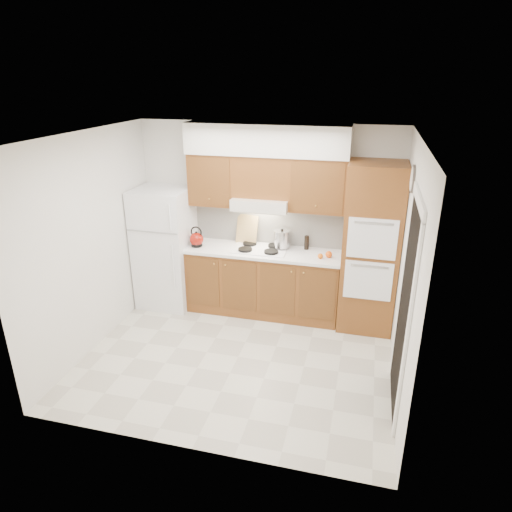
{
  "coord_description": "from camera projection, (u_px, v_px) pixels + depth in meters",
  "views": [
    {
      "loc": [
        1.35,
        -4.46,
        3.18
      ],
      "look_at": [
        0.11,
        0.45,
        1.15
      ],
      "focal_mm": 32.0,
      "sensor_mm": 36.0,
      "label": 1
    }
  ],
  "objects": [
    {
      "name": "upper_cab_over_hood",
      "position": [
        263.0,
        176.0,
        6.0
      ],
      "size": [
        0.75,
        0.33,
        0.55
      ],
      "primitive_type": "cube",
      "color": "brown",
      "rests_on": "range_hood"
    },
    {
      "name": "condiment_a",
      "position": [
        286.0,
        240.0,
        6.35
      ],
      "size": [
        0.06,
        0.06,
        0.18
      ],
      "primitive_type": "cylinder",
      "rotation": [
        0.0,
        0.0,
        -0.3
      ],
      "color": "black",
      "rests_on": "countertop"
    },
    {
      "name": "kettle",
      "position": [
        197.0,
        239.0,
        6.31
      ],
      "size": [
        0.25,
        0.25,
        0.19
      ],
      "primitive_type": "sphere",
      "rotation": [
        0.0,
        0.0,
        -0.41
      ],
      "color": "maroon",
      "rests_on": "countertop"
    },
    {
      "name": "orange_far",
      "position": [
        320.0,
        256.0,
        5.92
      ],
      "size": [
        0.08,
        0.08,
        0.07
      ],
      "primitive_type": "sphere",
      "rotation": [
        0.0,
        0.0,
        -0.15
      ],
      "color": "orange",
      "rests_on": "countertop"
    },
    {
      "name": "upper_cab_right",
      "position": [
        319.0,
        185.0,
        5.86
      ],
      "size": [
        0.73,
        0.33,
        0.7
      ],
      "primitive_type": "cube",
      "color": "brown",
      "rests_on": "wall_back"
    },
    {
      "name": "condiment_b",
      "position": [
        306.0,
        243.0,
        6.22
      ],
      "size": [
        0.07,
        0.07,
        0.19
      ],
      "primitive_type": "cylinder",
      "rotation": [
        0.0,
        0.0,
        -0.08
      ],
      "color": "black",
      "rests_on": "countertop"
    },
    {
      "name": "cooktop",
      "position": [
        260.0,
        249.0,
        6.25
      ],
      "size": [
        0.74,
        0.5,
        0.01
      ],
      "primitive_type": "cube",
      "color": "white",
      "rests_on": "countertop"
    },
    {
      "name": "cutting_board",
      "position": [
        247.0,
        230.0,
        6.41
      ],
      "size": [
        0.33,
        0.17,
        0.41
      ],
      "primitive_type": "cube",
      "rotation": [
        -0.21,
        0.0,
        -0.22
      ],
      "color": "tan",
      "rests_on": "countertop"
    },
    {
      "name": "countertop",
      "position": [
        263.0,
        252.0,
        6.23
      ],
      "size": [
        2.13,
        0.62,
        0.04
      ],
      "primitive_type": "cube",
      "color": "white",
      "rests_on": "base_cabinets"
    },
    {
      "name": "wall_right",
      "position": [
        407.0,
        274.0,
        4.61
      ],
      "size": [
        0.02,
        3.0,
        2.6
      ],
      "primitive_type": "cube",
      "color": "white",
      "rests_on": "floor"
    },
    {
      "name": "wall_clock",
      "position": [
        413.0,
        179.0,
        4.79
      ],
      "size": [
        0.02,
        0.3,
        0.3
      ],
      "primitive_type": "cylinder",
      "rotation": [
        0.0,
        1.57,
        0.0
      ],
      "color": "#3F3833",
      "rests_on": "wall_right"
    },
    {
      "name": "floor",
      "position": [
        238.0,
        357.0,
        5.51
      ],
      "size": [
        3.6,
        3.6,
        0.0
      ],
      "primitive_type": "plane",
      "color": "beige",
      "rests_on": "ground"
    },
    {
      "name": "fridge",
      "position": [
        166.0,
        248.0,
        6.53
      ],
      "size": [
        0.75,
        0.72,
        1.72
      ],
      "primitive_type": "cube",
      "color": "white",
      "rests_on": "floor"
    },
    {
      "name": "doorway",
      "position": [
        404.0,
        311.0,
        4.39
      ],
      "size": [
        0.02,
        0.9,
        2.1
      ],
      "primitive_type": "cube",
      "color": "black",
      "rests_on": "floor"
    },
    {
      "name": "upper_cab_left",
      "position": [
        213.0,
        179.0,
        6.18
      ],
      "size": [
        0.63,
        0.33,
        0.7
      ],
      "primitive_type": "cube",
      "color": "brown",
      "rests_on": "wall_back"
    },
    {
      "name": "wall_back",
      "position": [
        267.0,
        218.0,
        6.37
      ],
      "size": [
        3.6,
        0.02,
        2.6
      ],
      "primitive_type": "cube",
      "color": "white",
      "rests_on": "floor"
    },
    {
      "name": "soffit",
      "position": [
        266.0,
        140.0,
        5.79
      ],
      "size": [
        2.13,
        0.36,
        0.4
      ],
      "primitive_type": "cube",
      "color": "silver",
      "rests_on": "wall_back"
    },
    {
      "name": "ceiling",
      "position": [
        234.0,
        136.0,
        4.54
      ],
      "size": [
        3.6,
        3.6,
        0.0
      ],
      "primitive_type": "plane",
      "color": "white",
      "rests_on": "wall_back"
    },
    {
      "name": "condiment_c",
      "position": [
        307.0,
        243.0,
        6.23
      ],
      "size": [
        0.07,
        0.07,
        0.17
      ],
      "primitive_type": "cylinder",
      "rotation": [
        0.0,
        0.0,
        0.21
      ],
      "color": "black",
      "rests_on": "countertop"
    },
    {
      "name": "wall_left",
      "position": [
        92.0,
        243.0,
        5.43
      ],
      "size": [
        0.02,
        3.0,
        2.6
      ],
      "primitive_type": "cube",
      "color": "white",
      "rests_on": "floor"
    },
    {
      "name": "backsplash",
      "position": [
        268.0,
        224.0,
        6.38
      ],
      "size": [
        2.11,
        0.03,
        0.56
      ],
      "primitive_type": "cube",
      "color": "white",
      "rests_on": "countertop"
    },
    {
      "name": "stock_pot",
      "position": [
        282.0,
        239.0,
        6.22
      ],
      "size": [
        0.28,
        0.28,
        0.22
      ],
      "primitive_type": "cylinder",
      "rotation": [
        0.0,
        0.0,
        0.4
      ],
      "color": "silver",
      "rests_on": "cooktop"
    },
    {
      "name": "orange_near",
      "position": [
        329.0,
        254.0,
        5.96
      ],
      "size": [
        0.1,
        0.1,
        0.09
      ],
      "primitive_type": "sphere",
      "rotation": [
        0.0,
        0.0,
        0.1
      ],
      "color": "#ED570C",
      "rests_on": "countertop"
    },
    {
      "name": "oven_cabinet",
      "position": [
        371.0,
        249.0,
        5.83
      ],
      "size": [
        0.7,
        0.65,
        2.2
      ],
      "primitive_type": "cube",
      "color": "brown",
      "rests_on": "floor"
    },
    {
      "name": "range_hood",
      "position": [
        262.0,
        203.0,
        6.07
      ],
      "size": [
        0.75,
        0.45,
        0.15
      ],
      "primitive_type": "cube",
      "color": "silver",
      "rests_on": "wall_back"
    },
    {
      "name": "base_cabinets",
      "position": [
        263.0,
        282.0,
        6.41
      ],
      "size": [
        2.11,
        0.6,
        0.9
      ],
      "primitive_type": "cube",
      "color": "brown",
      "rests_on": "floor"
    }
  ]
}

